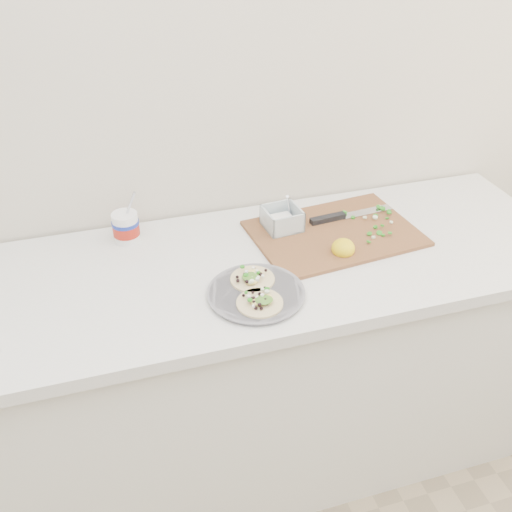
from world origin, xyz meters
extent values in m
cube|color=beige|center=(0.00, 1.73, 1.30)|extent=(3.50, 0.05, 2.60)
cube|color=silver|center=(0.00, 1.43, 0.43)|extent=(2.40, 0.62, 0.86)
cube|color=silver|center=(0.00, 1.41, 0.88)|extent=(2.44, 0.66, 0.04)
cylinder|color=slate|center=(0.19, 1.26, 0.91)|extent=(0.25, 0.25, 0.01)
cylinder|color=slate|center=(0.19, 1.26, 0.91)|extent=(0.27, 0.27, 0.00)
cylinder|color=white|center=(-0.12, 1.64, 0.95)|extent=(0.08, 0.08, 0.10)
cylinder|color=#A71F12|center=(-0.12, 1.64, 0.95)|extent=(0.08, 0.08, 0.04)
cylinder|color=#192D99|center=(-0.12, 1.64, 0.97)|extent=(0.08, 0.08, 0.01)
cube|color=brown|center=(0.52, 1.49, 0.91)|extent=(0.54, 0.40, 0.01)
cube|color=white|center=(0.37, 1.56, 0.93)|extent=(0.07, 0.07, 0.03)
ellipsoid|color=yellow|center=(0.50, 1.37, 0.93)|extent=(0.07, 0.07, 0.06)
cube|color=silver|center=(0.66, 1.57, 0.91)|extent=(0.19, 0.05, 0.00)
cube|color=black|center=(0.52, 1.56, 0.92)|extent=(0.12, 0.04, 0.02)
camera|label=1|loc=(-0.16, 0.09, 1.87)|focal=40.00mm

